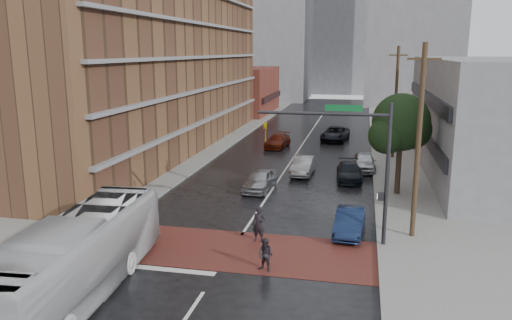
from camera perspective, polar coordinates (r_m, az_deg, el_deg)
The scene contains 24 objects.
ground at distance 24.51m, azimuth -3.09°, elevation -10.67°, with size 160.00×160.00×0.00m, color black.
crosswalk at distance 24.95m, azimuth -2.79°, elevation -10.21°, with size 14.00×5.00×0.02m, color maroon.
sidewalk_west at distance 50.80m, azimuth -8.25°, elevation 1.48°, with size 9.00×90.00×0.15m, color gray.
sidewalk_east at distance 48.01m, azimuth 18.45°, elevation 0.33°, with size 9.00×90.00×0.15m, color gray.
apartment_block at distance 50.11m, azimuth -11.99°, elevation 17.20°, with size 10.00×44.00×28.00m, color brown.
storefront_west at distance 78.08m, azimuth -1.25°, elevation 7.94°, with size 8.00×16.00×7.00m, color maroon.
building_east at distance 43.33m, azimuth 26.14°, elevation 4.39°, with size 11.00×26.00×9.00m, color gray.
distant_tower_west at distance 101.92m, azimuth 0.82°, elevation 16.02°, with size 18.00×16.00×32.00m, color gray.
distant_tower_east at distance 94.45m, azimuth 17.73°, elevation 16.96°, with size 16.00×14.00×36.00m, color gray.
distant_tower_center at distance 116.91m, azimuth 9.45°, elevation 13.44°, with size 12.00×10.00×24.00m, color gray.
street_tree at distance 34.21m, azimuth 16.26°, elevation 3.74°, with size 4.20×4.10×6.90m.
signal_mast at distance 24.72m, azimuth 11.54°, elevation 0.80°, with size 6.50×0.30×7.20m.
utility_pole_near at distance 26.27m, azimuth 18.08°, elevation 2.01°, with size 1.60×0.26×10.00m.
utility_pole_far at distance 46.03m, azimuth 15.66°, elevation 6.40°, with size 1.60×0.26×10.00m.
transit_bus at distance 21.15m, azimuth -19.88°, elevation -10.52°, with size 2.73×11.69×3.26m, color silver.
pedestrian_a at distance 25.62m, azimuth 0.33°, elevation -7.36°, with size 0.68×0.45×1.86m, color black.
pedestrian_b at distance 22.42m, azimuth 1.10°, elevation -10.81°, with size 0.74×0.58×1.52m, color #272227.
car_travel_a at distance 34.89m, azimuth 0.47°, elevation -2.32°, with size 1.72×4.27×1.45m, color #9EA1A6.
car_travel_b at distance 39.47m, azimuth 5.41°, elevation -0.65°, with size 1.52×4.35×1.43m, color #999CA0.
car_travel_c at distance 50.47m, azimuth 2.49°, elevation 2.20°, with size 1.84×4.54×1.32m, color maroon.
suv_travel at distance 54.78m, azimuth 9.03°, elevation 2.98°, with size 2.51×5.45×1.52m, color black.
car_parked_near at distance 27.24m, azimuth 10.66°, elevation -6.93°, with size 1.43×4.11×1.35m, color #121F40.
car_parked_mid at distance 38.27m, azimuth 10.60°, elevation -1.32°, with size 1.83×4.50×1.31m, color black.
car_parked_far at distance 41.52m, azimuth 12.26°, elevation -0.19°, with size 1.76×4.37×1.49m, color #B6B8BF.
Camera 1 is at (6.00, -21.73, 9.61)m, focal length 35.00 mm.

